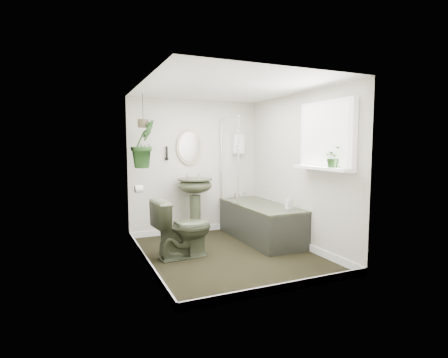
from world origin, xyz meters
name	(u,v)px	position (x,y,z in m)	size (l,w,h in m)	color
floor	(228,255)	(0.00, 0.00, -0.01)	(2.30, 2.80, 0.02)	black
ceiling	(228,87)	(0.00, 0.00, 2.31)	(2.30, 2.80, 0.02)	white
wall_back	(195,167)	(0.00, 1.41, 1.15)	(2.30, 0.02, 2.30)	silver
wall_front	(286,183)	(0.00, -1.41, 1.15)	(2.30, 0.02, 2.30)	silver
wall_left	(143,176)	(-1.16, 0.00, 1.15)	(0.02, 2.80, 2.30)	silver
wall_right	(298,170)	(1.16, 0.00, 1.15)	(0.02, 2.80, 2.30)	silver
skirting	(228,251)	(0.00, 0.00, 0.05)	(2.30, 2.80, 0.10)	white
bathtub	(260,222)	(0.80, 0.50, 0.29)	(0.72, 1.72, 0.58)	#373D29
bath_screen	(230,160)	(0.47, 0.99, 1.28)	(0.04, 0.72, 1.40)	silver
shower_box	(238,144)	(0.80, 1.34, 1.55)	(0.20, 0.10, 0.35)	white
oval_mirror	(190,147)	(-0.11, 1.37, 1.50)	(0.46, 0.03, 0.62)	tan
wall_sconce	(167,153)	(-0.51, 1.36, 1.40)	(0.04, 0.04, 0.22)	black
toilet_roll_holder	(139,189)	(-1.10, 0.70, 0.90)	(0.11, 0.11, 0.11)	white
window_recess	(327,136)	(1.09, -0.70, 1.65)	(0.08, 1.00, 0.90)	white
window_sill	(321,168)	(1.02, -0.70, 1.23)	(0.18, 1.00, 0.04)	white
window_blinds	(324,136)	(1.04, -0.70, 1.65)	(0.01, 0.86, 0.76)	white
toilet	(183,228)	(-0.62, 0.14, 0.41)	(0.45, 0.79, 0.81)	#373D29
pedestal_sink	(195,207)	(-0.11, 1.10, 0.49)	(0.58, 0.49, 0.99)	#373D29
sill_plant	(334,157)	(1.02, -0.92, 1.38)	(0.24, 0.20, 0.26)	black
hanging_plant	(144,144)	(-0.97, 0.95, 1.55)	(0.40, 0.32, 0.73)	black
soap_bottle	(289,202)	(0.97, -0.04, 0.68)	(0.09, 0.09, 0.20)	black
hanging_pot	(143,123)	(-0.97, 0.95, 1.85)	(0.16, 0.16, 0.12)	#463D2A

